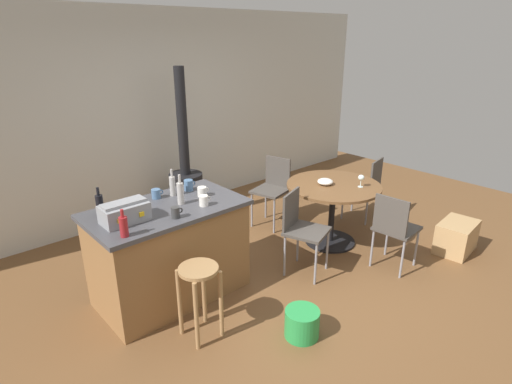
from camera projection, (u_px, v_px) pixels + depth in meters
name	position (u px, v px, depth m)	size (l,w,h in m)	color
ground_plane	(290.00, 280.00, 4.27)	(8.80, 8.80, 0.00)	brown
back_wall	(156.00, 115.00, 5.54)	(8.00, 0.10, 2.70)	beige
kitchen_island	(170.00, 252.00, 3.88)	(1.40, 0.80, 0.92)	olive
wooden_stool	(199.00, 287.00, 3.33)	(0.32, 0.32, 0.65)	#A37A4C
dining_table	(333.00, 198.00, 4.84)	(1.09, 1.09, 0.74)	black
folding_chair_near	(366.00, 184.00, 5.49)	(0.48, 0.48, 0.86)	#47423D
folding_chair_far	(273.00, 186.00, 5.36)	(0.49, 0.49, 0.88)	#47423D
folding_chair_left	(301.00, 226.00, 4.25)	(0.51, 0.51, 0.88)	#47423D
folding_chair_right	(394.00, 226.00, 4.30)	(0.43, 0.43, 0.85)	#47423D
wood_stove	(186.00, 185.00, 5.48)	(0.44, 0.45, 2.01)	black
toolbox	(124.00, 212.00, 3.40)	(0.37, 0.24, 0.18)	gray
bottle_0	(180.00, 193.00, 3.74)	(0.06, 0.06, 0.28)	#B7B2AD
bottle_1	(100.00, 205.00, 3.51)	(0.06, 0.06, 0.25)	black
bottle_2	(124.00, 226.00, 3.15)	(0.07, 0.07, 0.22)	maroon
bottle_3	(172.00, 185.00, 3.94)	(0.06, 0.06, 0.26)	#B7B2AD
cup_0	(204.00, 201.00, 3.73)	(0.12, 0.08, 0.10)	white
cup_1	(156.00, 194.00, 3.90)	(0.12, 0.08, 0.09)	#4C7099
cup_2	(189.00, 185.00, 4.09)	(0.12, 0.09, 0.11)	#4C7099
cup_3	(202.00, 192.00, 3.95)	(0.12, 0.09, 0.09)	white
cup_4	(176.00, 212.00, 3.48)	(0.11, 0.07, 0.10)	#383838
wine_glass	(361.00, 178.00, 4.67)	(0.07, 0.07, 0.14)	silver
serving_bowl	(325.00, 182.00, 4.77)	(0.18, 0.18, 0.07)	white
cardboard_box	(456.00, 237.00, 4.78)	(0.51, 0.35, 0.36)	tan
plastic_bucket	(302.00, 323.00, 3.44)	(0.29, 0.29, 0.25)	green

